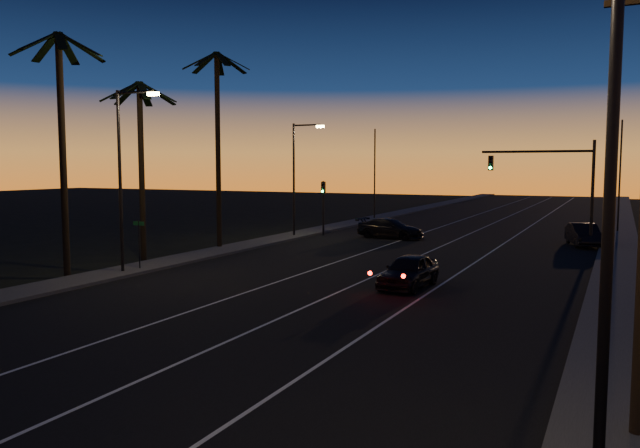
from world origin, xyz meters
The scene contains 20 objects.
road centered at (0.00, 30.00, 0.01)m, with size 20.00×170.00×0.01m, color black.
sidewalk_left centered at (-11.20, 30.00, 0.08)m, with size 2.40×170.00×0.16m, color #353432.
sidewalk_right centered at (11.20, 30.00, 0.08)m, with size 2.40×170.00×0.16m, color #353432.
lane_stripe_left centered at (-3.00, 30.00, 0.02)m, with size 0.12×160.00×0.01m, color silver.
lane_stripe_mid centered at (0.50, 30.00, 0.02)m, with size 0.12×160.00×0.01m, color silver.
lane_stripe_right centered at (4.00, 30.00, 0.02)m, with size 0.12×160.00×0.01m, color silver.
palm_near centered at (-12.60, 18.00, 7.07)m, with size 4.25×4.16×11.53m.
palm_mid centered at (-13.20, 24.00, 6.25)m, with size 4.25×4.16×10.03m.
palm_far centered at (-12.20, 30.00, 7.61)m, with size 4.25×4.16×12.53m.
streetlight_left_near centered at (-10.70, 20.00, 5.32)m, with size 2.55×0.26×9.00m.
streetlight_left_far centered at (-10.69, 38.00, 5.06)m, with size 2.55×0.26×8.50m.
streetlight_right_near centered at (10.70, 6.00, 5.32)m, with size 2.55×0.26×9.00m.
street_sign centered at (-10.80, 21.00, 1.66)m, with size 0.70×0.06×2.60m.
signal_mast centered at (7.14, 39.99, 4.78)m, with size 7.10×0.41×7.00m.
signal_post centered at (-9.50, 39.98, 2.89)m, with size 0.28×0.37×4.20m.
far_pole_left centered at (-11.00, 55.00, 4.50)m, with size 0.14×0.14×9.00m, color black.
far_pole_right centered at (11.00, 52.00, 4.50)m, with size 0.14×0.14×9.00m, color black.
lead_car centered at (2.85, 22.86, 0.74)m, with size 1.93×4.85×1.46m.
right_car centered at (9.00, 41.74, 0.76)m, with size 2.76×4.82×1.50m.
cross_car centered at (-4.17, 40.37, 0.74)m, with size 5.20×2.57×1.45m.
Camera 1 is at (11.13, -3.26, 5.35)m, focal length 35.00 mm.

